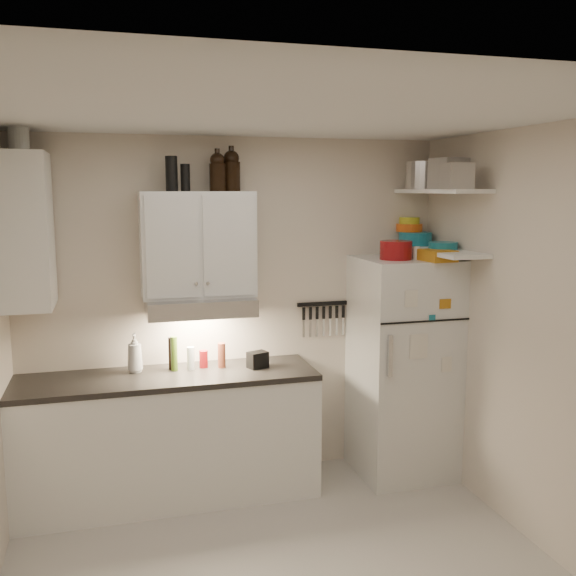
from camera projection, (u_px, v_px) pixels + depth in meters
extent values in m
cube|color=white|center=(288.00, 110.00, 3.27)|extent=(3.20, 3.00, 0.02)
cube|color=beige|center=(235.00, 310.00, 4.90)|extent=(3.20, 0.02, 2.60)
cube|color=beige|center=(543.00, 341.00, 3.90)|extent=(0.02, 3.00, 2.60)
cube|color=white|center=(169.00, 439.00, 4.59)|extent=(2.10, 0.60, 0.88)
cube|color=black|center=(168.00, 377.00, 4.52)|extent=(2.10, 0.62, 0.04)
cube|color=white|center=(198.00, 244.00, 4.58)|extent=(0.80, 0.33, 0.75)
cube|color=white|center=(24.00, 231.00, 4.13)|extent=(0.33, 0.55, 1.00)
cube|color=silver|center=(200.00, 306.00, 4.58)|extent=(0.76, 0.46, 0.12)
cube|color=white|center=(403.00, 367.00, 4.97)|extent=(0.70, 0.68, 1.70)
cube|color=white|center=(441.00, 191.00, 4.69)|extent=(0.30, 0.95, 0.03)
cube|color=white|center=(439.00, 251.00, 4.76)|extent=(0.30, 0.95, 0.03)
cube|color=black|center=(323.00, 304.00, 5.06)|extent=(0.42, 0.02, 0.03)
cylinder|color=maroon|center=(396.00, 250.00, 4.74)|extent=(0.28, 0.28, 0.14)
cube|color=#B67316|center=(437.00, 255.00, 4.63)|extent=(0.21, 0.26, 0.08)
cylinder|color=silver|center=(416.00, 253.00, 4.74)|extent=(0.06, 0.06, 0.09)
cylinder|color=silver|center=(425.00, 175.00, 4.88)|extent=(0.37, 0.37, 0.21)
cube|color=#AAAAAD|center=(449.00, 174.00, 4.62)|extent=(0.26, 0.24, 0.22)
cube|color=#AAAAAD|center=(457.00, 176.00, 4.32)|extent=(0.19, 0.19, 0.17)
cylinder|color=#19758B|center=(415.00, 239.00, 5.08)|extent=(0.26, 0.26, 0.10)
cylinder|color=orange|center=(409.00, 228.00, 5.13)|extent=(0.21, 0.21, 0.06)
cylinder|color=gold|center=(409.00, 221.00, 5.12)|extent=(0.16, 0.16, 0.05)
cylinder|color=#19758B|center=(443.00, 246.00, 4.74)|extent=(0.26, 0.26, 0.05)
cylinder|color=black|center=(185.00, 178.00, 4.48)|extent=(0.07, 0.07, 0.19)
cylinder|color=black|center=(172.00, 174.00, 4.44)|extent=(0.11, 0.11, 0.24)
cylinder|color=silver|center=(19.00, 138.00, 4.05)|extent=(0.16, 0.16, 0.17)
imported|color=white|center=(135.00, 351.00, 4.56)|extent=(0.14, 0.14, 0.31)
cylinder|color=brown|center=(222.00, 355.00, 4.69)|extent=(0.07, 0.07, 0.18)
cylinder|color=#456419|center=(174.00, 354.00, 4.60)|extent=(0.06, 0.06, 0.25)
cylinder|color=black|center=(172.00, 353.00, 4.64)|extent=(0.06, 0.06, 0.24)
cylinder|color=silver|center=(191.00, 358.00, 4.64)|extent=(0.07, 0.07, 0.17)
cylinder|color=maroon|center=(204.00, 359.00, 4.69)|extent=(0.08, 0.08, 0.13)
cube|color=black|center=(258.00, 360.00, 4.69)|extent=(0.16, 0.14, 0.12)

